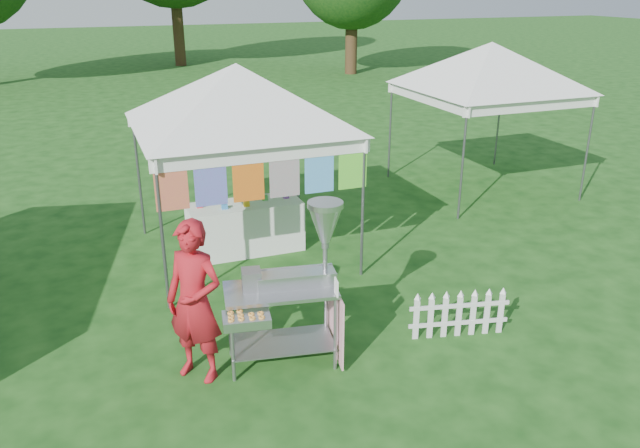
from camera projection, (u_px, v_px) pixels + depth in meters
name	position (u px, v px, depth m)	size (l,w,h in m)	color
ground	(323.00, 369.00, 7.07)	(120.00, 120.00, 0.00)	#144012
canopy_main	(236.00, 64.00, 9.02)	(4.24, 4.24, 3.45)	#59595E
canopy_right	(492.00, 42.00, 12.17)	(4.24, 4.24, 3.45)	#59595E
donut_cart	(298.00, 273.00, 6.84)	(1.49, 0.92, 1.91)	gray
vendor	(195.00, 302.00, 6.65)	(0.67, 0.44, 1.84)	#A6141D
picket_fence	(459.00, 315.00, 7.64)	(1.23, 0.31, 0.56)	silver
display_table	(245.00, 227.00, 10.04)	(1.80, 0.70, 0.81)	white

